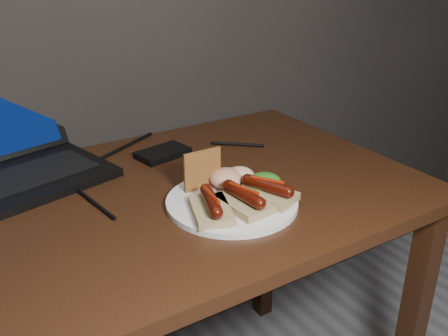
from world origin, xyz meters
TOP-DOWN VIEW (x-y plane):
  - desk at (0.00, 1.38)m, footprint 1.40×0.70m
  - laptop at (-0.12, 1.64)m, footprint 0.44×0.41m
  - hard_drive at (0.23, 1.57)m, footprint 0.14×0.10m
  - desk_cables at (0.02, 1.54)m, footprint 0.93×0.40m
  - plate at (0.24, 1.26)m, footprint 0.34×0.34m
  - bread_sausage_left at (0.18, 1.23)m, footprint 0.10×0.13m
  - bread_sausage_center at (0.24, 1.22)m, footprint 0.08×0.12m
  - bread_sausage_right at (0.30, 1.23)m, footprint 0.11×0.13m
  - crispbread at (0.22, 1.34)m, footprint 0.09×0.01m
  - salad_greens at (0.32, 1.26)m, footprint 0.07×0.07m
  - salsa_mound at (0.26, 1.32)m, footprint 0.07×0.07m
  - coleslaw_mound at (0.30, 1.32)m, footprint 0.06×0.06m

SIDE VIEW (x-z plane):
  - desk at x=0.00m, z-range 0.29..1.04m
  - desk_cables at x=0.02m, z-range 0.75..0.76m
  - plate at x=0.24m, z-range 0.75..0.76m
  - hard_drive at x=0.23m, z-range 0.75..0.77m
  - bread_sausage_left at x=0.18m, z-range 0.76..0.80m
  - bread_sausage_center at x=0.24m, z-range 0.76..0.80m
  - bread_sausage_right at x=0.30m, z-range 0.76..0.80m
  - coleslaw_mound at x=0.30m, z-range 0.76..0.80m
  - salad_greens at x=0.32m, z-range 0.76..0.80m
  - salsa_mound at x=0.26m, z-range 0.76..0.80m
  - crispbread at x=0.22m, z-range 0.76..0.85m
  - laptop at x=-0.12m, z-range 0.68..0.93m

